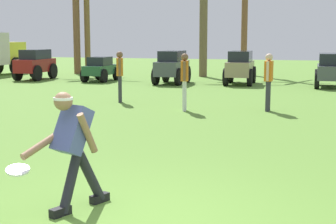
{
  "coord_description": "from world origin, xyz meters",
  "views": [
    {
      "loc": [
        1.92,
        -4.95,
        2.02
      ],
      "look_at": [
        -0.21,
        2.32,
        0.9
      ],
      "focal_mm": 55.0,
      "sensor_mm": 36.0,
      "label": 1
    }
  ],
  "objects_px": {
    "parked_car_slot_b": "(101,69)",
    "palm_tree_right_of_centre": "(204,10)",
    "teammate_midfield": "(269,77)",
    "frisbee_in_flight": "(18,170)",
    "parked_car_slot_e": "(330,69)",
    "frisbee_thrower": "(73,144)",
    "parked_car_slot_a": "(35,64)",
    "palm_tree_left_of_centre": "(87,11)",
    "parked_car_slot_c": "(172,66)",
    "palm_tree_far_left": "(76,16)",
    "teammate_near_sideline": "(185,76)",
    "teammate_deep": "(120,72)",
    "palm_tree_far_right": "(245,4)",
    "parked_car_slot_d": "(240,67)"
  },
  "relations": [
    {
      "from": "parked_car_slot_b",
      "to": "palm_tree_right_of_centre",
      "type": "relative_size",
      "value": 0.39
    },
    {
      "from": "parked_car_slot_b",
      "to": "teammate_midfield",
      "type": "bearing_deg",
      "value": -42.22
    },
    {
      "from": "frisbee_in_flight",
      "to": "parked_car_slot_e",
      "type": "bearing_deg",
      "value": 78.25
    },
    {
      "from": "parked_car_slot_e",
      "to": "frisbee_thrower",
      "type": "bearing_deg",
      "value": -100.71
    },
    {
      "from": "parked_car_slot_a",
      "to": "palm_tree_left_of_centre",
      "type": "relative_size",
      "value": 0.43
    },
    {
      "from": "parked_car_slot_c",
      "to": "parked_car_slot_b",
      "type": "bearing_deg",
      "value": 176.06
    },
    {
      "from": "teammate_midfield",
      "to": "palm_tree_far_left",
      "type": "xyz_separation_m",
      "value": [
        -11.27,
        11.36,
        2.16
      ]
    },
    {
      "from": "teammate_near_sideline",
      "to": "parked_car_slot_c",
      "type": "bearing_deg",
      "value": 108.34
    },
    {
      "from": "frisbee_thrower",
      "to": "teammate_midfield",
      "type": "bearing_deg",
      "value": 81.14
    },
    {
      "from": "parked_car_slot_a",
      "to": "parked_car_slot_b",
      "type": "bearing_deg",
      "value": 1.29
    },
    {
      "from": "teammate_near_sideline",
      "to": "parked_car_slot_a",
      "type": "distance_m",
      "value": 12.19
    },
    {
      "from": "frisbee_thrower",
      "to": "parked_car_slot_a",
      "type": "bearing_deg",
      "value": 121.97
    },
    {
      "from": "parked_car_slot_b",
      "to": "teammate_near_sideline",
      "type": "bearing_deg",
      "value": -53.15
    },
    {
      "from": "teammate_near_sideline",
      "to": "palm_tree_left_of_centre",
      "type": "bearing_deg",
      "value": 125.11
    },
    {
      "from": "teammate_deep",
      "to": "parked_car_slot_a",
      "type": "distance_m",
      "value": 9.63
    },
    {
      "from": "frisbee_thrower",
      "to": "frisbee_in_flight",
      "type": "distance_m",
      "value": 0.68
    },
    {
      "from": "parked_car_slot_a",
      "to": "palm_tree_far_right",
      "type": "relative_size",
      "value": 0.39
    },
    {
      "from": "frisbee_thrower",
      "to": "palm_tree_far_right",
      "type": "distance_m",
      "value": 22.59
    },
    {
      "from": "frisbee_thrower",
      "to": "parked_car_slot_d",
      "type": "xyz_separation_m",
      "value": [
        -0.53,
        16.49,
        -0.05
      ]
    },
    {
      "from": "parked_car_slot_e",
      "to": "palm_tree_right_of_centre",
      "type": "bearing_deg",
      "value": 147.67
    },
    {
      "from": "parked_car_slot_c",
      "to": "palm_tree_far_left",
      "type": "bearing_deg",
      "value": 147.32
    },
    {
      "from": "teammate_near_sideline",
      "to": "teammate_midfield",
      "type": "xyz_separation_m",
      "value": [
        2.19,
        0.57,
        0.0
      ]
    },
    {
      "from": "parked_car_slot_b",
      "to": "palm_tree_left_of_centre",
      "type": "relative_size",
      "value": 0.39
    },
    {
      "from": "palm_tree_left_of_centre",
      "to": "frisbee_thrower",
      "type": "bearing_deg",
      "value": -65.3
    },
    {
      "from": "parked_car_slot_c",
      "to": "palm_tree_far_right",
      "type": "distance_m",
      "value": 7.36
    },
    {
      "from": "parked_car_slot_b",
      "to": "palm_tree_far_right",
      "type": "distance_m",
      "value": 8.88
    },
    {
      "from": "teammate_near_sideline",
      "to": "palm_tree_left_of_centre",
      "type": "xyz_separation_m",
      "value": [
        -8.6,
        12.24,
        2.44
      ]
    },
    {
      "from": "teammate_near_sideline",
      "to": "parked_car_slot_d",
      "type": "xyz_separation_m",
      "value": [
        0.29,
        8.24,
        -0.2
      ]
    },
    {
      "from": "parked_car_slot_a",
      "to": "parked_car_slot_b",
      "type": "xyz_separation_m",
      "value": [
        3.28,
        0.07,
        -0.18
      ]
    },
    {
      "from": "palm_tree_right_of_centre",
      "to": "palm_tree_far_right",
      "type": "bearing_deg",
      "value": 52.31
    },
    {
      "from": "teammate_deep",
      "to": "palm_tree_far_right",
      "type": "height_order",
      "value": "palm_tree_far_right"
    },
    {
      "from": "teammate_near_sideline",
      "to": "parked_car_slot_b",
      "type": "height_order",
      "value": "teammate_near_sideline"
    },
    {
      "from": "teammate_midfield",
      "to": "parked_car_slot_d",
      "type": "bearing_deg",
      "value": 103.93
    },
    {
      "from": "teammate_near_sideline",
      "to": "parked_car_slot_a",
      "type": "bearing_deg",
      "value": 139.51
    },
    {
      "from": "parked_car_slot_b",
      "to": "palm_tree_far_left",
      "type": "bearing_deg",
      "value": 128.13
    },
    {
      "from": "parked_car_slot_b",
      "to": "palm_tree_far_left",
      "type": "distance_m",
      "value": 5.62
    },
    {
      "from": "teammate_midfield",
      "to": "parked_car_slot_b",
      "type": "relative_size",
      "value": 0.71
    },
    {
      "from": "teammate_near_sideline",
      "to": "palm_tree_left_of_centre",
      "type": "height_order",
      "value": "palm_tree_left_of_centre"
    },
    {
      "from": "teammate_midfield",
      "to": "palm_tree_far_right",
      "type": "bearing_deg",
      "value": 100.79
    },
    {
      "from": "teammate_deep",
      "to": "parked_car_slot_a",
      "type": "relative_size",
      "value": 0.65
    },
    {
      "from": "parked_car_slot_d",
      "to": "palm_tree_left_of_centre",
      "type": "height_order",
      "value": "palm_tree_left_of_centre"
    },
    {
      "from": "palm_tree_left_of_centre",
      "to": "palm_tree_right_of_centre",
      "type": "relative_size",
      "value": 1.0
    },
    {
      "from": "parked_car_slot_e",
      "to": "palm_tree_far_left",
      "type": "height_order",
      "value": "palm_tree_far_left"
    },
    {
      "from": "parked_car_slot_c",
      "to": "palm_tree_right_of_centre",
      "type": "distance_m",
      "value": 4.88
    },
    {
      "from": "parked_car_slot_c",
      "to": "parked_car_slot_e",
      "type": "relative_size",
      "value": 0.98
    },
    {
      "from": "teammate_deep",
      "to": "parked_car_slot_c",
      "type": "height_order",
      "value": "teammate_deep"
    },
    {
      "from": "teammate_midfield",
      "to": "parked_car_slot_a",
      "type": "relative_size",
      "value": 0.65
    },
    {
      "from": "parked_car_slot_e",
      "to": "palm_tree_far_right",
      "type": "relative_size",
      "value": 0.39
    },
    {
      "from": "teammate_near_sideline",
      "to": "parked_car_slot_c",
      "type": "xyz_separation_m",
      "value": [
        -2.57,
        7.75,
        -0.2
      ]
    },
    {
      "from": "parked_car_slot_d",
      "to": "parked_car_slot_b",
      "type": "bearing_deg",
      "value": -177.65
    }
  ]
}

